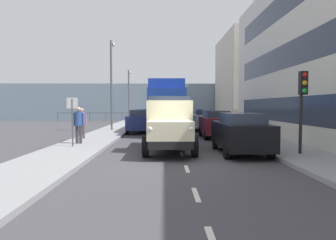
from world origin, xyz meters
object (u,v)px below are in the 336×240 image
object	(u,v)px
car_navy_oppositeside_0	(141,121)
lamp_post_promenade	(112,77)
pedestrian_couple_a	(82,121)
car_grey_kerbside_3	(195,117)
lamp_post_far	(129,91)
car_maroon_kerbside_1	(215,124)
car_silver_kerbside_2	(203,119)
car_white_oppositeside_1	(145,118)
lorry_cargo_blue	(166,105)
street_sign	(72,113)
traffic_light_near	(303,94)
pedestrian_in_dark_coat	(79,122)
truck_vintage_cream	(169,125)
car_black_kerbside_near	(240,133)

from	to	relation	value
car_navy_oppositeside_0	lamp_post_promenade	world-z (taller)	lamp_post_promenade
pedestrian_couple_a	car_grey_kerbside_3	bearing A→B (deg)	-120.24
car_navy_oppositeside_0	lamp_post_far	bearing A→B (deg)	-78.42
car_maroon_kerbside_1	lamp_post_far	world-z (taller)	lamp_post_far
car_silver_kerbside_2	lamp_post_far	bearing A→B (deg)	-48.63
car_white_oppositeside_1	lorry_cargo_blue	bearing A→B (deg)	108.02
car_white_oppositeside_1	lamp_post_far	xyz separation A→B (m)	(2.07, -4.56, 2.70)
car_navy_oppositeside_0	street_sign	distance (m)	8.97
car_maroon_kerbside_1	lamp_post_far	distance (m)	15.71
traffic_light_near	lamp_post_far	bearing A→B (deg)	-66.37
car_white_oppositeside_1	lamp_post_far	distance (m)	5.69
pedestrian_in_dark_coat	traffic_light_near	distance (m)	10.24
truck_vintage_cream	street_sign	distance (m)	4.55
car_black_kerbside_near	pedestrian_couple_a	distance (m)	9.17
car_white_oppositeside_1	pedestrian_in_dark_coat	size ratio (longest dim) A/B	2.51
truck_vintage_cream	lamp_post_far	size ratio (longest dim) A/B	0.99
lamp_post_promenade	lorry_cargo_blue	bearing A→B (deg)	162.52
street_sign	pedestrian_in_dark_coat	bearing A→B (deg)	-88.63
car_black_kerbside_near	car_white_oppositeside_1	xyz separation A→B (m)	(4.98, -15.40, 0.00)
car_navy_oppositeside_0	street_sign	xyz separation A→B (m)	(2.47, 8.59, 0.79)
street_sign	car_maroon_kerbside_1	bearing A→B (deg)	-146.53
car_maroon_kerbside_1	car_silver_kerbside_2	xyz separation A→B (m)	(0.00, -5.77, 0.00)
car_black_kerbside_near	car_navy_oppositeside_0	world-z (taller)	same
car_navy_oppositeside_0	lamp_post_far	distance (m)	10.67
car_grey_kerbside_3	street_sign	xyz separation A→B (m)	(7.45, 16.94, 0.79)
car_navy_oppositeside_0	car_silver_kerbside_2	bearing A→B (deg)	-157.11
lorry_cargo_blue	car_maroon_kerbside_1	bearing A→B (deg)	132.74
pedestrian_couple_a	street_sign	world-z (taller)	street_sign
car_black_kerbside_near	car_silver_kerbside_2	world-z (taller)	same
truck_vintage_cream	car_maroon_kerbside_1	bearing A→B (deg)	-117.69
car_black_kerbside_near	lamp_post_far	size ratio (longest dim) A/B	0.74
car_white_oppositeside_1	pedestrian_couple_a	size ratio (longest dim) A/B	2.64
car_white_oppositeside_1	car_maroon_kerbside_1	bearing A→B (deg)	118.38
lamp_post_far	car_black_kerbside_near	bearing A→B (deg)	109.46
car_navy_oppositeside_0	traffic_light_near	xyz separation A→B (m)	(-7.11, 10.87, 1.58)
car_grey_kerbside_3	lamp_post_far	xyz separation A→B (m)	(7.05, -1.76, 2.70)
car_grey_kerbside_3	car_navy_oppositeside_0	world-z (taller)	same
truck_vintage_cream	street_sign	size ratio (longest dim) A/B	2.51
lorry_cargo_blue	car_maroon_kerbside_1	xyz separation A→B (m)	(-3.06, 3.31, -1.18)
car_silver_kerbside_2	car_black_kerbside_near	bearing A→B (deg)	90.00
car_maroon_kerbside_1	lamp_post_far	xyz separation A→B (m)	(7.05, -13.78, 2.70)
car_navy_oppositeside_0	traffic_light_near	size ratio (longest dim) A/B	1.37
car_silver_kerbside_2	car_white_oppositeside_1	bearing A→B (deg)	-34.71
car_black_kerbside_near	car_white_oppositeside_1	world-z (taller)	same
car_maroon_kerbside_1	car_white_oppositeside_1	size ratio (longest dim) A/B	0.84
car_silver_kerbside_2	car_navy_oppositeside_0	distance (m)	5.41
car_white_oppositeside_1	lamp_post_far	world-z (taller)	lamp_post_far
car_silver_kerbside_2	car_white_oppositeside_1	xyz separation A→B (m)	(4.98, -3.45, 0.00)
car_silver_kerbside_2	lamp_post_far	world-z (taller)	lamp_post_far
car_grey_kerbside_3	lamp_post_promenade	xyz separation A→B (m)	(7.31, 7.37, 3.33)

